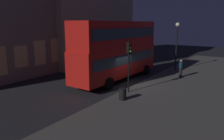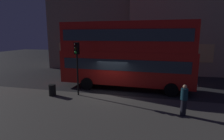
% 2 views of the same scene
% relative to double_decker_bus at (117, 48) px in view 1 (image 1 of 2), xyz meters
% --- Properties ---
extents(ground_plane, '(80.00, 80.00, 0.00)m').
position_rel_double_decker_bus_xyz_m(ground_plane, '(-0.87, -1.78, -3.13)').
color(ground_plane, '#232326').
extents(sidewalk_slab, '(44.00, 8.28, 0.12)m').
position_rel_double_decker_bus_xyz_m(sidewalk_slab, '(-0.87, -6.56, -3.07)').
color(sidewalk_slab, '#4C4944').
rests_on(sidewalk_slab, ground).
extents(building_plain_facade, '(15.85, 9.90, 17.05)m').
position_rel_double_decker_bus_xyz_m(building_plain_facade, '(7.25, 11.42, 5.40)').
color(building_plain_facade, tan).
rests_on(building_plain_facade, ground).
extents(double_decker_bus, '(11.26, 3.08, 5.64)m').
position_rel_double_decker_bus_xyz_m(double_decker_bus, '(0.00, 0.00, 0.00)').
color(double_decker_bus, red).
rests_on(double_decker_bus, ground).
extents(traffic_light_near_kerb, '(0.35, 0.38, 3.93)m').
position_rel_double_decker_bus_xyz_m(traffic_light_near_kerb, '(-3.08, -3.02, -0.18)').
color(traffic_light_near_kerb, black).
rests_on(traffic_light_near_kerb, sidewalk_slab).
extents(traffic_light_far_side, '(0.38, 0.39, 4.18)m').
position_rel_double_decker_bus_xyz_m(traffic_light_far_side, '(9.32, 3.49, -0.13)').
color(traffic_light_far_side, black).
rests_on(traffic_light_far_side, ground).
extents(street_lamp, '(0.47, 0.47, 5.42)m').
position_rel_double_decker_bus_xyz_m(street_lamp, '(7.56, -3.33, 0.86)').
color(street_lamp, black).
rests_on(street_lamp, sidewalk_slab).
extents(pedestrian, '(0.38, 0.38, 1.78)m').
position_rel_double_decker_bus_xyz_m(pedestrian, '(4.11, -4.97, -2.09)').
color(pedestrian, black).
rests_on(pedestrian, sidewalk_slab).
extents(litter_bin, '(0.52, 0.52, 0.83)m').
position_rel_double_decker_bus_xyz_m(litter_bin, '(-4.91, -3.56, -2.59)').
color(litter_bin, black).
rests_on(litter_bin, sidewalk_slab).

